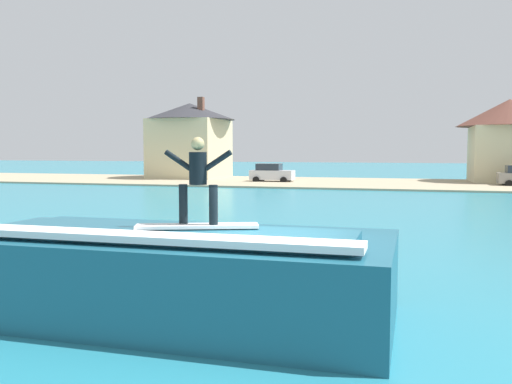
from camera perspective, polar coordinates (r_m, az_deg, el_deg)
The scene contains 9 objects.
ground_plane at distance 9.89m, azimuth 1.82°, elevation -14.33°, with size 260.00×260.00×0.00m, color teal.
wave_crest at distance 10.58m, azimuth -7.99°, elevation -8.42°, with size 7.93×3.72×1.77m.
surfboard at distance 9.99m, azimuth -6.15°, elevation -3.54°, with size 2.23×1.19×0.06m.
surfer at distance 9.94m, azimuth -6.06°, elevation 1.69°, with size 1.30×0.32×1.58m.
shoreline_bank at distance 51.92m, azimuth 13.53°, elevation 0.86°, with size 120.00×16.43×0.15m.
car_near_shore at distance 52.75m, azimuth 1.62°, elevation 1.99°, with size 4.15×2.20×1.86m.
house_with_chimney at distance 60.23m, azimuth -6.89°, elevation 5.68°, with size 9.81×9.81×8.73m.
house_gabled_white at distance 57.62m, azimuth 24.83°, elevation 5.37°, with size 9.66×9.66×7.99m.
tree_tall_bare at distance 63.72m, azimuth -8.50°, elevation 5.41°, with size 2.04×2.04×5.67m.
Camera 1 is at (2.30, -9.08, 3.18)m, focal length 38.40 mm.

